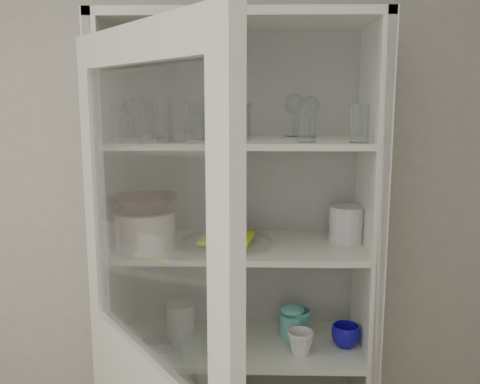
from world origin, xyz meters
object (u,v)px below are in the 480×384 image
at_px(goblet_1, 234,114).
at_px(cream_bowl, 145,221).
at_px(pantry_cabinet, 240,315).
at_px(goblet_3, 294,113).
at_px(measuring_cups, 156,344).
at_px(glass_platter, 227,242).
at_px(white_ramekin, 227,228).
at_px(mug_blue, 346,336).
at_px(mug_teal, 297,322).
at_px(teal_jar, 292,323).
at_px(goblet_0, 133,115).
at_px(terracotta_bowl, 144,204).
at_px(white_canister, 181,320).
at_px(mug_white, 300,343).
at_px(yellow_trivet, 227,238).
at_px(grey_bowl_stack, 346,224).
at_px(plate_stack_front, 145,239).
at_px(plate_stack_back, 139,222).
at_px(goblet_2, 310,115).

height_order(goblet_1, cream_bowl, goblet_1).
relative_size(pantry_cabinet, goblet_3, 11.55).
distance_m(cream_bowl, measuring_cups, 0.49).
distance_m(glass_platter, white_ramekin, 0.06).
distance_m(mug_blue, measuring_cups, 0.73).
bearing_deg(glass_platter, measuring_cups, -167.91).
height_order(glass_platter, mug_teal, glass_platter).
distance_m(mug_blue, teal_jar, 0.22).
distance_m(goblet_0, terracotta_bowl, 0.35).
relative_size(white_ramekin, mug_teal, 1.34).
height_order(goblet_0, white_canister, goblet_0).
xyz_separation_m(goblet_0, mug_white, (0.64, -0.18, -0.84)).
distance_m(goblet_0, teal_jar, 1.03).
distance_m(yellow_trivet, grey_bowl_stack, 0.46).
bearing_deg(plate_stack_front, glass_platter, 10.24).
height_order(plate_stack_back, yellow_trivet, plate_stack_back).
xyz_separation_m(goblet_3, glass_platter, (-0.26, -0.14, -0.48)).
bearing_deg(glass_platter, goblet_3, 28.00).
height_order(goblet_3, mug_teal, goblet_3).
bearing_deg(yellow_trivet, glass_platter, 0.00).
height_order(plate_stack_back, mug_teal, plate_stack_back).
bearing_deg(goblet_0, cream_bowl, -67.39).
relative_size(goblet_2, plate_stack_back, 0.84).
bearing_deg(goblet_3, yellow_trivet, -152.00).
distance_m(grey_bowl_stack, measuring_cups, 0.87).
bearing_deg(plate_stack_front, pantry_cabinet, 21.81).
bearing_deg(plate_stack_back, white_ramekin, -18.76).
xyz_separation_m(mug_white, measuring_cups, (-0.55, 0.03, -0.03)).
relative_size(plate_stack_front, measuring_cups, 2.34).
distance_m(cream_bowl, glass_platter, 0.32).
height_order(goblet_3, cream_bowl, goblet_3).
xyz_separation_m(yellow_trivet, mug_blue, (0.46, -0.02, -0.38)).
height_order(plate_stack_back, measuring_cups, plate_stack_back).
distance_m(goblet_3, mug_blue, 0.88).
bearing_deg(mug_teal, mug_white, -79.52).
bearing_deg(mug_white, goblet_1, 120.42).
xyz_separation_m(white_ramekin, measuring_cups, (-0.27, -0.06, -0.45)).
relative_size(pantry_cabinet, grey_bowl_stack, 15.00).
bearing_deg(glass_platter, yellow_trivet, 0.00).
xyz_separation_m(glass_platter, white_canister, (-0.19, 0.06, -0.34)).
xyz_separation_m(terracotta_bowl, measuring_cups, (0.03, -0.00, -0.55)).
relative_size(teal_jar, white_canister, 0.85).
distance_m(goblet_3, teal_jar, 0.84).
bearing_deg(mug_teal, terracotta_bowl, -155.90).
bearing_deg(mug_teal, plate_stack_back, -172.81).
relative_size(pantry_cabinet, terracotta_bowl, 8.63).
relative_size(pantry_cabinet, yellow_trivet, 11.33).
relative_size(pantry_cabinet, cream_bowl, 9.51).
xyz_separation_m(goblet_1, plate_stack_front, (-0.32, -0.16, -0.45)).
relative_size(cream_bowl, white_canister, 1.63).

